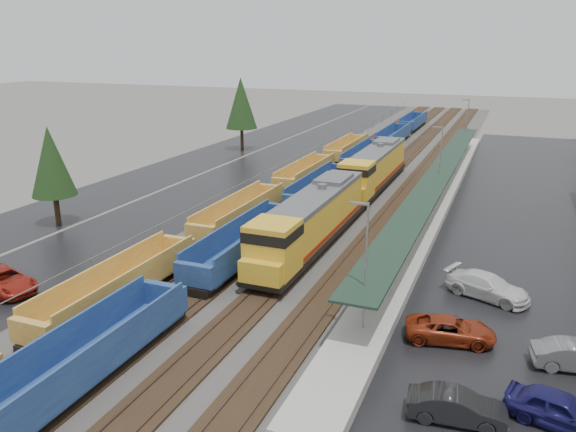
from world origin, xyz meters
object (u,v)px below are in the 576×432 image
at_px(parked_car_west_c, 4,281).
at_px(parked_car_east_d, 560,410).
at_px(locomotive_trail, 374,168).
at_px(well_string_yellow, 190,244).
at_px(parked_car_east_c, 487,287).
at_px(locomotive_lead, 310,221).
at_px(well_string_blue, 322,189).
at_px(parked_car_east_b, 450,330).
at_px(parked_car_east_a, 457,407).

height_order(parked_car_west_c, parked_car_east_d, parked_car_east_d).
height_order(locomotive_trail, well_string_yellow, locomotive_trail).
bearing_deg(well_string_yellow, parked_car_east_c, 3.29).
bearing_deg(locomotive_trail, locomotive_lead, -90.00).
xyz_separation_m(locomotive_lead, locomotive_trail, (0.00, 21.00, 0.00)).
xyz_separation_m(locomotive_trail, parked_car_east_c, (13.68, -24.74, -1.72)).
distance_m(well_string_yellow, parked_car_west_c, 13.00).
bearing_deg(parked_car_east_c, well_string_blue, 64.64).
bearing_deg(parked_car_east_d, locomotive_lead, 61.54).
bearing_deg(parked_car_west_c, parked_car_east_b, -66.02).
relative_size(locomotive_lead, parked_car_east_b, 4.24).
height_order(well_string_blue, parked_car_east_b, well_string_blue).
xyz_separation_m(locomotive_trail, parked_car_east_a, (13.19, -38.48, -1.79)).
bearing_deg(well_string_blue, parked_car_east_b, -57.41).
xyz_separation_m(well_string_blue, parked_car_west_c, (-12.46, -29.63, -0.47)).
xyz_separation_m(locomotive_trail, parked_car_east_d, (17.38, -37.14, -1.73)).
bearing_deg(parked_car_east_a, well_string_yellow, 53.38).
distance_m(well_string_yellow, parked_car_east_d, 27.72).
bearing_deg(well_string_blue, parked_car_east_d, -55.34).
bearing_deg(locomotive_lead, well_string_blue, 105.14).
bearing_deg(locomotive_trail, well_string_yellow, -107.11).
height_order(locomotive_lead, parked_car_east_d, locomotive_lead).
relative_size(parked_car_west_c, parked_car_east_d, 1.19).
xyz_separation_m(well_string_yellow, parked_car_east_a, (21.19, -12.49, -0.46)).
bearing_deg(parked_car_east_b, locomotive_trail, 10.15).
bearing_deg(parked_car_west_c, parked_car_east_d, -77.08).
xyz_separation_m(parked_car_west_c, parked_car_east_d, (33.84, -1.29, 0.02)).
bearing_deg(parked_car_east_d, parked_car_east_b, 57.02).
bearing_deg(parked_car_east_a, locomotive_lead, 30.94).
xyz_separation_m(well_string_yellow, parked_car_east_d, (25.38, -11.15, -0.39)).
relative_size(locomotive_trail, parked_car_west_c, 3.81).
height_order(well_string_yellow, well_string_blue, well_string_blue).
distance_m(locomotive_lead, parked_car_east_a, 21.97).
bearing_deg(well_string_blue, locomotive_trail, 57.24).
height_order(parked_car_east_c, parked_car_east_d, parked_car_east_c).
relative_size(parked_car_east_c, parked_car_east_d, 1.18).
relative_size(parked_car_east_a, parked_car_east_d, 0.95).
bearing_deg(locomotive_trail, parked_car_east_b, -68.93).
bearing_deg(well_string_blue, locomotive_lead, -74.86).
distance_m(locomotive_lead, parked_car_east_b, 16.05).
height_order(parked_car_east_a, parked_car_east_d, parked_car_east_d).
relative_size(locomotive_trail, well_string_blue, 0.17).
relative_size(locomotive_lead, parked_car_east_a, 4.81).
height_order(locomotive_trail, parked_car_east_d, locomotive_trail).
bearing_deg(well_string_blue, parked_car_east_a, -61.95).
relative_size(locomotive_trail, well_string_yellow, 0.21).
bearing_deg(parked_car_west_c, parked_car_east_c, -54.68).
distance_m(locomotive_lead, parked_car_east_d, 23.78).
bearing_deg(well_string_yellow, locomotive_lead, 31.95).
bearing_deg(locomotive_lead, parked_car_east_d, -42.88).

